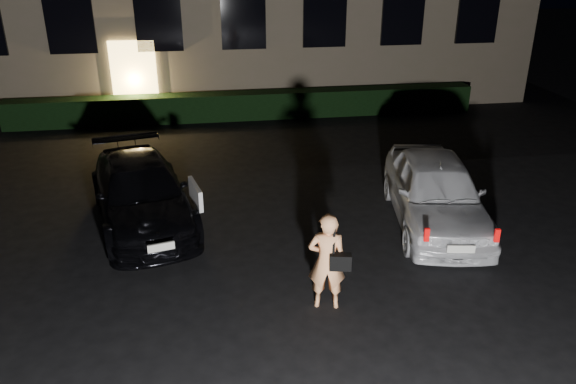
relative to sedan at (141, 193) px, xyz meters
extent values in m
plane|color=black|center=(2.76, -3.43, -0.63)|extent=(80.00, 80.00, 0.00)
cube|color=#FFD06A|center=(-0.74, 7.51, 0.62)|extent=(1.40, 0.10, 2.50)
cube|color=black|center=(-2.44, 7.51, 2.37)|extent=(1.40, 0.10, 1.70)
cube|color=black|center=(0.16, 7.51, 2.37)|extent=(1.40, 0.10, 1.70)
cube|color=black|center=(2.76, 7.51, 2.37)|extent=(1.40, 0.10, 1.70)
cube|color=black|center=(5.36, 7.51, 2.37)|extent=(1.40, 0.10, 1.70)
cube|color=black|center=(7.96, 7.51, 2.37)|extent=(1.40, 0.10, 1.70)
cube|color=black|center=(10.56, 7.51, 2.37)|extent=(1.40, 0.10, 1.70)
cube|color=black|center=(2.76, 7.07, -0.20)|extent=(15.00, 0.70, 0.85)
imported|color=black|center=(0.00, 0.00, 0.00)|extent=(2.67, 4.60, 1.25)
cube|color=white|center=(1.09, -0.56, 0.15)|extent=(0.28, 0.89, 0.42)
cube|color=silver|center=(0.50, -2.18, -0.08)|extent=(0.45, 0.14, 0.14)
imported|color=silver|center=(5.83, -1.00, 0.08)|extent=(2.35, 4.35, 1.41)
cube|color=red|center=(4.92, -2.84, 0.14)|extent=(0.09, 0.07, 0.23)
cube|color=red|center=(6.07, -3.05, 0.14)|extent=(0.09, 0.07, 0.23)
cube|color=silver|center=(5.48, -3.00, -0.09)|extent=(0.47, 0.12, 0.14)
imported|color=#FFAA6D|center=(3.06, -3.48, 0.18)|extent=(0.65, 0.49, 1.61)
cube|color=black|center=(3.24, -3.62, 0.24)|extent=(0.35, 0.21, 0.25)
cube|color=black|center=(3.14, -3.57, 0.60)|extent=(0.05, 0.06, 0.50)
camera|label=1|loc=(1.34, -10.68, 4.61)|focal=35.00mm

